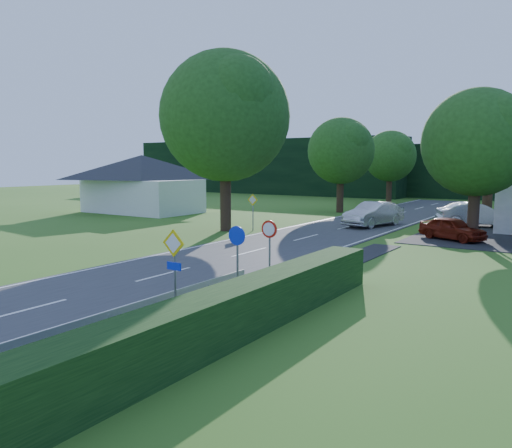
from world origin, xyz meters
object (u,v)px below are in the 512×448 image
Objects in this scene: moving_car at (373,214)px; parked_car_red at (452,228)px; streetlight at (474,163)px; parked_car_silver_a at (476,214)px; motorcycle at (371,213)px.

moving_car is 7.10m from parked_car_red.
moving_car is at bearing 83.67° from parked_car_red.
parked_car_red is (6.09, -3.65, -0.19)m from moving_car.
parked_car_silver_a is at bearing 97.35° from streetlight.
motorcycle is at bearing 144.77° from streetlight.
moving_car is at bearing -74.08° from motorcycle.
parked_car_silver_a is at bearing 25.09° from parked_car_red.
parked_car_red is at bearing 154.89° from parked_car_silver_a.
parked_car_silver_a reaches higher than parked_car_red.
motorcycle is (-8.61, 6.08, -3.97)m from streetlight.
motorcycle is 7.98m from parked_car_silver_a.
streetlight is 6.39m from parked_car_silver_a.
moving_car reaches higher than parked_car_silver_a.
streetlight is at bearing -41.77° from motorcycle.
parked_car_red reaches higher than motorcycle.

